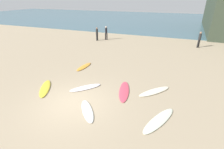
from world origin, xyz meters
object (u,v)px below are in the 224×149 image
at_px(surfboard_1, 87,111).
at_px(beachgoer_near, 106,32).
at_px(beachgoer_mid, 200,39).
at_px(surfboard_4, 159,120).
at_px(surfboard_5, 84,67).
at_px(surfboard_3, 85,88).
at_px(surfboard_0, 154,91).
at_px(surfboard_6, 45,88).
at_px(surfboard_2, 124,91).
at_px(beachgoer_far, 97,33).

relative_size(surfboard_1, beachgoer_near, 1.11).
bearing_deg(beachgoer_mid, surfboard_4, -151.44).
bearing_deg(surfboard_5, surfboard_3, 124.58).
xyz_separation_m(surfboard_4, beachgoer_near, (-8.69, 14.06, 0.95)).
distance_m(surfboard_4, beachgoer_near, 16.56).
height_order(surfboard_0, surfboard_4, surfboard_0).
bearing_deg(beachgoer_mid, surfboard_6, -176.15).
relative_size(surfboard_0, surfboard_1, 1.18).
bearing_deg(surfboard_6, surfboard_2, -14.13).
relative_size(surfboard_0, surfboard_2, 0.93).
relative_size(surfboard_2, beachgoer_far, 1.48).
distance_m(surfboard_2, surfboard_4, 3.05).
bearing_deg(surfboard_4, surfboard_5, 169.75).
xyz_separation_m(surfboard_3, beachgoer_far, (-4.87, 11.74, 0.89)).
bearing_deg(surfboard_5, surfboard_6, 86.06).
xyz_separation_m(surfboard_6, beachgoer_mid, (9.68, 13.88, 0.96)).
bearing_deg(surfboard_6, beachgoer_near, 65.00).
height_order(surfboard_3, surfboard_5, surfboard_3).
bearing_deg(beachgoer_near, surfboard_5, 93.96).
distance_m(surfboard_3, surfboard_6, 2.55).
bearing_deg(surfboard_1, surfboard_3, 82.80).
distance_m(surfboard_1, surfboard_5, 5.95).
distance_m(surfboard_5, beachgoer_near, 9.85).
bearing_deg(surfboard_4, beachgoer_far, 149.95).
bearing_deg(surfboard_3, surfboard_2, 54.09).
relative_size(surfboard_0, beachgoer_mid, 1.30).
relative_size(surfboard_4, beachgoer_mid, 1.39).
bearing_deg(surfboard_4, beachgoer_mid, 103.66).
relative_size(surfboard_1, surfboard_4, 0.79).
bearing_deg(beachgoer_mid, surfboard_1, -163.39).
height_order(surfboard_2, beachgoer_far, beachgoer_far).
xyz_separation_m(surfboard_3, beachgoer_mid, (7.33, 12.88, 0.96)).
bearing_deg(surfboard_6, beachgoer_mid, 23.48).
bearing_deg(surfboard_3, beachgoer_far, 154.90).
xyz_separation_m(surfboard_2, surfboard_6, (-4.77, -1.50, 0.01)).
height_order(surfboard_0, surfboard_6, same).
distance_m(surfboard_6, beachgoer_far, 13.02).
xyz_separation_m(beachgoer_near, beachgoer_far, (-0.94, -0.86, -0.05)).
bearing_deg(beachgoer_far, surfboard_5, 27.99).
height_order(beachgoer_near, beachgoer_mid, beachgoer_mid).
distance_m(surfboard_0, surfboard_6, 6.86).
distance_m(surfboard_4, surfboard_6, 7.12).
xyz_separation_m(surfboard_0, surfboard_4, (0.59, -2.58, -0.01)).
relative_size(surfboard_3, surfboard_6, 0.91).
xyz_separation_m(surfboard_4, surfboard_6, (-7.10, 0.45, 0.01)).
xyz_separation_m(surfboard_3, surfboard_5, (-1.86, 3.02, -0.00)).
xyz_separation_m(surfboard_0, beachgoer_near, (-8.10, 11.48, 0.94)).
height_order(beachgoer_mid, beachgoer_far, beachgoer_mid).
bearing_deg(beachgoer_far, surfboard_0, 49.34).
distance_m(surfboard_5, surfboard_6, 4.05).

